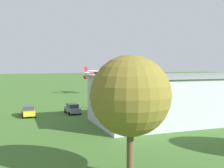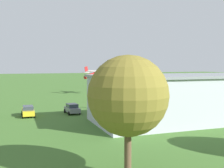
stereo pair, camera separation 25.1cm
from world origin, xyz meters
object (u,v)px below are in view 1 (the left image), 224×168
(hangar, at_px, (180,98))
(person_watching_takeoff, at_px, (179,99))
(tree_by_windsock, at_px, (130,96))
(car_yellow, at_px, (28,111))
(person_by_parked_cars, at_px, (93,108))
(car_white, at_px, (196,102))
(biplane, at_px, (93,74))
(person_crossing_taxiway, at_px, (92,104))
(car_grey, at_px, (72,109))

(hangar, height_order, person_watching_takeoff, hangar)
(person_watching_takeoff, relative_size, tree_by_windsock, 0.19)
(car_yellow, height_order, person_by_parked_cars, car_yellow)
(car_white, height_order, person_watching_takeoff, person_watching_takeoff)
(person_watching_takeoff, bearing_deg, tree_by_windsock, 50.22)
(biplane, xyz_separation_m, car_white, (-12.57, 30.23, -4.79))
(hangar, xyz_separation_m, person_crossing_taxiway, (8.86, -16.03, -2.56))
(biplane, relative_size, car_yellow, 1.63)
(biplane, distance_m, car_grey, 33.18)
(biplane, distance_m, car_yellow, 36.39)
(hangar, bearing_deg, car_yellow, -29.56)
(biplane, relative_size, car_grey, 1.86)
(car_white, relative_size, tree_by_windsock, 0.53)
(car_yellow, bearing_deg, person_watching_takeoff, -172.55)
(car_white, xyz_separation_m, car_yellow, (32.84, -0.39, 0.04))
(hangar, height_order, car_white, hangar)
(car_yellow, relative_size, tree_by_windsock, 0.51)
(car_white, bearing_deg, person_crossing_taxiway, -12.36)
(car_yellow, distance_m, person_by_parked_cars, 10.83)
(car_grey, bearing_deg, person_crossing_taxiway, -137.51)
(hangar, xyz_separation_m, car_yellow, (20.94, -11.87, -2.59))
(hangar, bearing_deg, tree_by_windsock, 45.78)
(hangar, bearing_deg, biplane, -89.09)
(car_grey, bearing_deg, tree_by_windsock, 85.91)
(person_by_parked_cars, relative_size, tree_by_windsock, 0.17)
(person_crossing_taxiway, bearing_deg, tree_by_windsock, 77.99)
(person_by_parked_cars, bearing_deg, hangar, 132.17)
(person_watching_takeoff, bearing_deg, car_yellow, 7.45)
(biplane, bearing_deg, car_yellow, 55.81)
(person_watching_takeoff, height_order, person_by_parked_cars, person_watching_takeoff)
(hangar, height_order, person_crossing_taxiway, hangar)
(hangar, distance_m, biplane, 41.77)
(person_by_parked_cars, bearing_deg, car_yellow, -3.67)
(hangar, bearing_deg, car_white, -136.04)
(person_by_parked_cars, distance_m, person_crossing_taxiway, 5.01)
(person_watching_takeoff, bearing_deg, person_crossing_taxiway, 0.10)
(car_grey, distance_m, person_by_parked_cars, 3.62)
(car_white, relative_size, car_yellow, 1.03)
(hangar, xyz_separation_m, car_grey, (13.72, -11.58, -2.58))
(car_grey, bearing_deg, biplane, -113.42)
(car_yellow, height_order, tree_by_windsock, tree_by_windsock)
(car_yellow, distance_m, tree_by_windsock, 28.96)
(car_white, xyz_separation_m, person_by_parked_cars, (22.03, 0.30, -0.06))
(person_crossing_taxiway, bearing_deg, person_by_parked_cars, 75.36)
(person_by_parked_cars, height_order, person_crossing_taxiway, person_crossing_taxiway)
(person_watching_takeoff, height_order, tree_by_windsock, tree_by_windsock)
(car_grey, xyz_separation_m, person_watching_takeoff, (-24.82, -4.49, -0.02))
(person_crossing_taxiway, height_order, tree_by_windsock, tree_by_windsock)
(car_yellow, xyz_separation_m, tree_by_windsock, (-5.24, 28.01, 5.21))
(hangar, xyz_separation_m, car_white, (-11.90, -11.48, -2.63))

